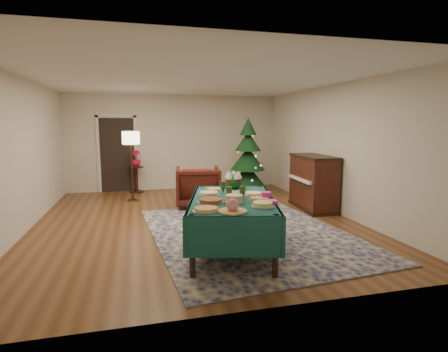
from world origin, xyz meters
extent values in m
plane|color=#593319|center=(0.00, 0.00, 0.00)|extent=(7.00, 7.00, 0.00)
plane|color=white|center=(0.00, 0.00, 2.70)|extent=(7.00, 7.00, 0.00)
plane|color=beige|center=(0.00, 3.50, 1.35)|extent=(6.00, 0.00, 6.00)
plane|color=beige|center=(0.00, -3.50, 1.35)|extent=(6.00, 0.00, 6.00)
plane|color=beige|center=(-3.00, 0.00, 1.35)|extent=(0.00, 7.00, 7.00)
plane|color=beige|center=(3.00, 0.00, 1.35)|extent=(0.00, 7.00, 7.00)
cube|color=black|center=(-1.60, 3.48, 1.02)|extent=(0.92, 0.02, 2.04)
cube|color=silver|center=(-2.10, 3.48, 1.05)|extent=(0.08, 0.04, 2.14)
cube|color=silver|center=(-1.10, 3.48, 1.05)|extent=(0.08, 0.04, 2.14)
cube|color=silver|center=(-1.60, 3.48, 2.10)|extent=(1.08, 0.04, 0.08)
cube|color=navy|center=(0.76, -1.07, 0.01)|extent=(3.57, 4.47, 0.02)
cylinder|color=black|center=(-0.47, -2.62, 0.40)|extent=(0.08, 0.08, 0.80)
cylinder|color=black|center=(-0.01, -0.81, 0.40)|extent=(0.08, 0.08, 0.80)
cylinder|color=black|center=(0.51, -2.87, 0.40)|extent=(0.08, 0.08, 0.80)
cylinder|color=black|center=(0.97, -1.06, 0.40)|extent=(0.08, 0.08, 0.80)
cube|color=#124040|center=(0.25, -1.84, 0.78)|extent=(1.64, 2.26, 0.04)
cube|color=#124040|center=(0.50, -0.86, 0.55)|extent=(1.18, 0.33, 0.50)
cube|color=#124040|center=(0.00, -2.82, 0.55)|extent=(1.18, 0.33, 0.50)
cube|color=#124040|center=(0.81, -1.98, 0.55)|extent=(0.54, 2.02, 0.50)
cube|color=#124040|center=(-0.31, -1.70, 0.55)|extent=(0.54, 2.02, 0.50)
cylinder|color=silver|center=(-0.27, -2.51, 0.81)|extent=(0.34, 0.34, 0.01)
cylinder|color=tan|center=(-0.27, -2.51, 0.84)|extent=(0.29, 0.29, 0.04)
cylinder|color=silver|center=(0.04, -2.63, 0.81)|extent=(0.36, 0.36, 0.01)
sphere|color=#CC727A|center=(0.04, -2.63, 0.90)|extent=(0.16, 0.16, 0.16)
cylinder|color=silver|center=(0.49, -2.45, 0.81)|extent=(0.30, 0.30, 0.01)
cylinder|color=#D8D172|center=(0.49, -2.45, 0.84)|extent=(0.26, 0.26, 0.05)
cylinder|color=silver|center=(-0.11, -2.05, 0.81)|extent=(0.37, 0.37, 0.01)
cylinder|color=brown|center=(-0.11, -2.05, 0.84)|extent=(0.32, 0.32, 0.04)
cylinder|color=silver|center=(0.20, -2.12, 0.81)|extent=(0.28, 0.28, 0.01)
cylinder|color=tan|center=(0.20, -2.12, 0.87)|extent=(0.24, 0.24, 0.10)
cylinder|color=silver|center=(0.57, -2.08, 0.81)|extent=(0.30, 0.30, 0.01)
cylinder|color=#B2844C|center=(0.57, -2.08, 0.83)|extent=(0.25, 0.25, 0.03)
cylinder|color=silver|center=(-0.04, -1.56, 0.81)|extent=(0.34, 0.34, 0.01)
cylinder|color=#D8BF7F|center=(-0.04, -1.56, 0.84)|extent=(0.29, 0.29, 0.04)
cylinder|color=silver|center=(0.31, -1.76, 0.81)|extent=(0.28, 0.28, 0.01)
cylinder|color=maroon|center=(0.31, -1.76, 0.85)|extent=(0.24, 0.24, 0.06)
cylinder|color=silver|center=(0.63, -1.71, 0.81)|extent=(0.31, 0.31, 0.01)
cylinder|color=#F2EACC|center=(0.63, -1.71, 0.83)|extent=(0.26, 0.26, 0.03)
cylinder|color=silver|center=(0.10, -1.24, 0.81)|extent=(0.27, 0.27, 0.01)
cylinder|color=tan|center=(0.10, -1.24, 0.83)|extent=(0.23, 0.23, 0.03)
cone|color=#2D471E|center=(0.21, -1.43, 0.85)|extent=(0.08, 0.08, 0.10)
cylinder|color=#2D471E|center=(0.21, -1.43, 0.94)|extent=(0.09, 0.09, 0.10)
cone|color=#2D471E|center=(0.38, -1.92, 0.85)|extent=(0.08, 0.08, 0.10)
cylinder|color=#2D471E|center=(0.38, -1.92, 0.94)|extent=(0.09, 0.09, 0.10)
cone|color=#2D471E|center=(0.18, -1.91, 0.85)|extent=(0.08, 0.08, 0.10)
cylinder|color=#2D471E|center=(0.18, -1.91, 0.94)|extent=(0.09, 0.09, 0.10)
cube|color=#D73B9A|center=(0.68, -2.28, 0.83)|extent=(0.20, 0.20, 0.04)
cube|color=#DF3EA0|center=(0.70, -2.02, 0.86)|extent=(0.16, 0.16, 0.11)
sphere|color=#1E4C1E|center=(0.48, -1.07, 0.91)|extent=(0.28, 0.28, 0.28)
cone|color=white|center=(0.57, -1.07, 1.04)|extent=(0.11, 0.11, 0.13)
cone|color=white|center=(0.51, -0.97, 1.04)|extent=(0.11, 0.11, 0.13)
cone|color=white|center=(0.40, -1.01, 1.04)|extent=(0.11, 0.11, 0.13)
cone|color=white|center=(0.40, -1.12, 1.04)|extent=(0.11, 0.11, 0.13)
cone|color=white|center=(0.51, -1.16, 1.04)|extent=(0.11, 0.11, 0.13)
sphere|color=#B20C0F|center=(0.57, -1.00, 0.95)|extent=(0.08, 0.08, 0.08)
sphere|color=#B20C0F|center=(0.41, -0.97, 0.95)|extent=(0.08, 0.08, 0.08)
sphere|color=#B20C0F|center=(0.38, -1.13, 0.95)|extent=(0.08, 0.08, 0.08)
sphere|color=#B20C0F|center=(0.54, -1.16, 0.95)|extent=(0.08, 0.08, 0.08)
imported|color=#42150E|center=(0.26, 1.14, 0.50)|extent=(1.09, 1.04, 1.01)
cylinder|color=#A57F3F|center=(-1.20, 2.08, 0.02)|extent=(0.29, 0.29, 0.03)
cylinder|color=black|center=(-1.20, 2.08, 0.78)|extent=(0.04, 0.04, 1.55)
cylinder|color=#FFEABF|center=(-1.20, 2.08, 1.55)|extent=(0.41, 0.41, 0.31)
cylinder|color=black|center=(-1.11, 3.20, 0.02)|extent=(0.36, 0.36, 0.04)
cylinder|color=black|center=(-1.11, 3.20, 0.35)|extent=(0.08, 0.08, 0.66)
cylinder|color=black|center=(-1.11, 3.20, 0.70)|extent=(0.40, 0.40, 0.03)
imported|color=red|center=(-1.11, 3.20, 0.85)|extent=(0.26, 0.46, 0.26)
cylinder|color=black|center=(1.79, 2.20, 0.08)|extent=(0.12, 0.12, 0.16)
cone|color=black|center=(1.79, 2.20, 0.46)|extent=(1.46, 1.46, 0.72)
cone|color=black|center=(1.79, 2.20, 0.97)|extent=(1.20, 1.20, 0.61)
cone|color=black|center=(1.79, 2.20, 1.43)|extent=(0.90, 0.90, 0.51)
cone|color=black|center=(1.79, 2.20, 1.82)|extent=(0.59, 0.59, 0.46)
cube|color=black|center=(2.69, 0.29, 0.04)|extent=(0.68, 1.40, 0.08)
cube|color=#33120C|center=(2.69, 0.29, 0.60)|extent=(0.66, 1.38, 1.12)
cube|color=black|center=(2.69, 0.29, 1.17)|extent=(0.70, 1.42, 0.05)
cube|color=white|center=(2.40, 0.31, 0.67)|extent=(0.19, 1.16, 0.06)
camera|label=1|loc=(-1.07, -6.63, 1.87)|focal=28.00mm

